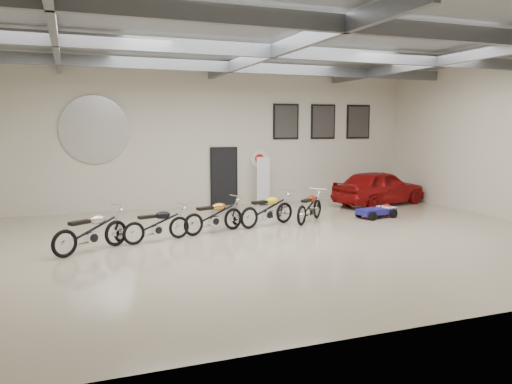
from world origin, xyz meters
name	(u,v)px	position (x,y,z in m)	size (l,w,h in m)	color
floor	(272,240)	(0.00, 0.00, 0.00)	(16.00, 12.00, 0.01)	tan
ceiling	(273,41)	(0.00, 0.00, 5.00)	(16.00, 12.00, 0.01)	slate
back_wall	(210,138)	(0.00, 6.00, 2.50)	(16.00, 0.02, 5.00)	beige
ceiling_beams	(273,51)	(0.00, 0.00, 4.75)	(15.80, 11.80, 0.32)	#5C5E64
door	(224,177)	(0.50, 5.95, 1.05)	(0.92, 0.08, 2.10)	black
logo_plaque	(95,130)	(-4.00, 5.95, 2.80)	(2.30, 0.06, 1.16)	silver
poster_left	(286,122)	(3.00, 5.96, 3.10)	(1.05, 0.08, 1.35)	black
poster_mid	(323,122)	(4.60, 5.96, 3.10)	(1.05, 0.08, 1.35)	black
poster_right	(358,122)	(6.20, 5.96, 3.10)	(1.05, 0.08, 1.35)	black
oil_sign	(259,159)	(1.90, 5.95, 1.70)	(0.72, 0.10, 0.72)	white
banner_stand	(263,181)	(1.89, 5.50, 0.91)	(0.49, 0.20, 1.82)	white
motorcycle_silver	(91,230)	(-4.43, 0.33, 0.51)	(1.98, 0.61, 1.03)	silver
motorcycle_black	(157,224)	(-2.82, 0.84, 0.46)	(1.78, 0.55, 0.93)	silver
motorcycle_gold	(214,215)	(-1.18, 1.37, 0.49)	(1.90, 0.59, 0.99)	silver
motorcycle_yellow	(267,209)	(0.55, 1.74, 0.51)	(1.96, 0.61, 1.02)	silver
motorcycle_red	(310,206)	(2.02, 1.88, 0.49)	(1.87, 0.58, 0.97)	silver
go_kart	(379,209)	(4.46, 1.76, 0.29)	(1.59, 0.71, 0.58)	navy
vintage_car	(379,187)	(5.96, 4.00, 0.66)	(3.85, 1.55, 1.31)	maroon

